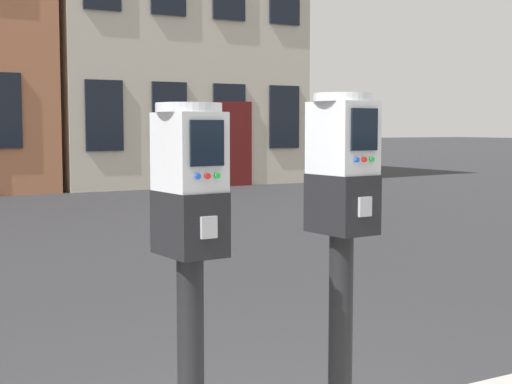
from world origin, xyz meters
name	(u,v)px	position (x,y,z in m)	size (l,w,h in m)	color
parking_meter_near_kerb	(190,236)	(-0.46, -0.30, 1.11)	(0.23, 0.26, 1.40)	black
parking_meter_twin_adjacent	(342,216)	(0.15, -0.30, 1.14)	(0.23, 0.26, 1.45)	black
townhouse_brick_corner	(146,10)	(6.22, 17.34, 4.72)	(6.37, 7.11, 9.43)	beige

